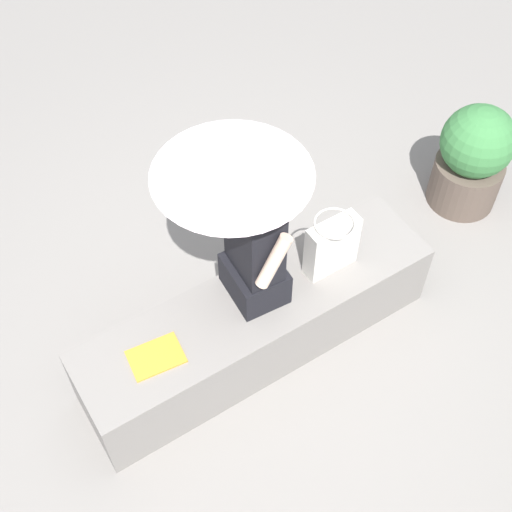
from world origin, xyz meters
name	(u,v)px	position (x,y,z in m)	size (l,w,h in m)	color
ground_plane	(257,345)	(0.00, 0.00, 0.00)	(14.00, 14.00, 0.00)	gray
stone_bench	(257,324)	(0.00, 0.00, 0.24)	(2.13, 0.54, 0.47)	gray
person_seated	(255,246)	(-0.03, -0.07, 0.86)	(0.30, 0.48, 0.90)	black
parasol	(232,160)	(0.05, -0.14, 1.44)	(0.78, 0.78, 1.09)	#B7B7BC
handbag_black	(332,245)	(-0.48, 0.02, 0.66)	(0.31, 0.23, 0.38)	silver
magazine	(156,357)	(0.64, 0.02, 0.48)	(0.28, 0.20, 0.01)	gold
planter_far	(473,158)	(-1.89, -0.25, 0.40)	(0.50, 0.50, 0.79)	brown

